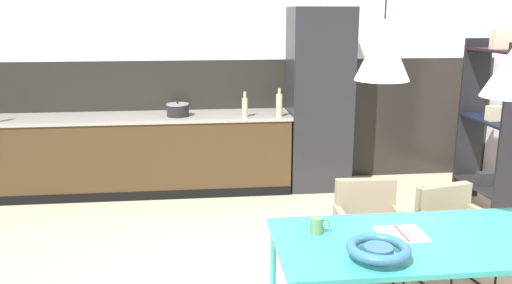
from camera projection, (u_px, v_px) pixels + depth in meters
name	position (u px, v px, depth m)	size (l,w,h in m)	color
back_wall_splashback_dark	(250.00, 120.00, 6.40)	(6.27, 0.12, 1.47)	black
kitchen_counter	(140.00, 154.00, 5.98)	(3.41, 0.63, 0.89)	#3F2D19
refrigerator_column	(319.00, 100.00, 6.06)	(0.68, 0.60, 2.07)	#232326
dining_table	(433.00, 245.00, 3.06)	(1.84, 0.83, 0.74)	teal
armchair_near_window	(369.00, 220.00, 3.94)	(0.51, 0.49, 0.78)	gray
armchair_corner_seat	(453.00, 223.00, 3.94)	(0.57, 0.57, 0.74)	gray
fruit_bowl	(378.00, 250.00, 2.77)	(0.34, 0.34, 0.10)	#33607F
open_book	(401.00, 234.00, 3.10)	(0.26, 0.24, 0.02)	white
mug_white_ceramic	(317.00, 225.00, 3.11)	(0.12, 0.08, 0.10)	#5B8456
cooking_pot	(178.00, 110.00, 5.83)	(0.25, 0.25, 0.16)	black
bottle_spice_small	(245.00, 107.00, 5.77)	(0.07, 0.07, 0.28)	tan
bottle_oil_tall	(279.00, 105.00, 5.79)	(0.07, 0.07, 0.31)	tan
open_shelf_unit	(492.00, 122.00, 5.32)	(0.30, 0.83, 1.84)	black
pendant_lamp_over_table_near	(383.00, 50.00, 2.74)	(0.29, 0.29, 1.22)	black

